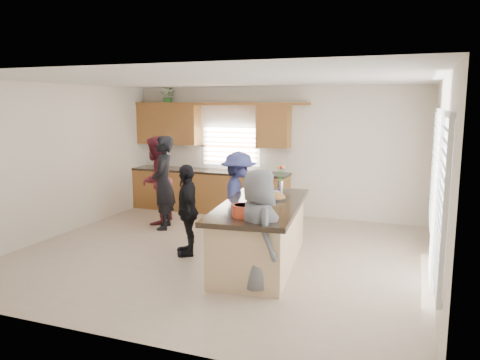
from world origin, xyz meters
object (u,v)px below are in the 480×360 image
at_px(salad_bowl, 244,210).
at_px(island, 261,235).
at_px(woman_right_back, 239,198).
at_px(woman_left_front, 187,210).
at_px(woman_left_mid, 156,180).
at_px(woman_right_front, 259,231).
at_px(woman_left_back, 163,183).

bearing_deg(salad_bowl, island, 93.24).
xyz_separation_m(island, woman_right_back, (-0.69, 0.85, 0.36)).
height_order(salad_bowl, woman_right_back, woman_right_back).
distance_m(island, woman_right_back, 1.15).
bearing_deg(island, woman_left_front, 172.91).
bearing_deg(woman_left_mid, island, 49.98).
bearing_deg(woman_left_front, woman_right_front, 27.71).
bearing_deg(woman_left_back, woman_left_front, 21.69).
relative_size(salad_bowl, woman_left_front, 0.22).
bearing_deg(woman_left_front, island, 59.89).
bearing_deg(salad_bowl, woman_left_front, 145.75).
xyz_separation_m(woman_left_front, woman_right_front, (1.55, -0.99, 0.06)).
relative_size(salad_bowl, woman_right_back, 0.20).
distance_m(woman_left_front, woman_right_front, 1.84).
height_order(salad_bowl, woman_left_mid, woman_left_mid).
relative_size(salad_bowl, woman_left_back, 0.18).
relative_size(woman_left_front, woman_right_back, 0.91).
relative_size(woman_left_back, woman_right_front, 1.13).
xyz_separation_m(salad_bowl, woman_right_front, (0.24, -0.10, -0.23)).
distance_m(woman_right_back, woman_right_front, 2.08).
distance_m(woman_left_back, woman_left_mid, 0.46).
relative_size(island, woman_left_mid, 1.58).
bearing_deg(woman_left_mid, salad_bowl, 38.63).
relative_size(woman_left_back, woman_left_front, 1.23).
height_order(woman_left_back, woman_left_mid, woman_left_back).
relative_size(woman_left_mid, woman_right_front, 1.11).
bearing_deg(island, salad_bowl, -93.40).
height_order(woman_left_back, woman_left_front, woman_left_back).
height_order(woman_left_mid, woman_left_front, woman_left_mid).
xyz_separation_m(woman_left_mid, woman_right_front, (3.07, -2.57, -0.09)).
bearing_deg(island, woman_left_back, 145.52).
relative_size(woman_right_back, woman_right_front, 1.01).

